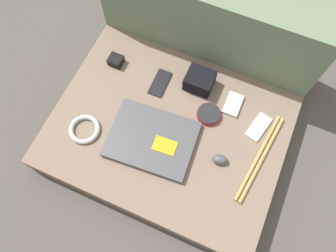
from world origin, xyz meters
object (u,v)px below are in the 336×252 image
(speaker_puck, at_px, (209,114))
(camera_pouch, at_px, (200,81))
(charger_brick, at_px, (116,60))
(phone_silver, at_px, (233,104))
(phone_black, at_px, (259,127))
(laptop, at_px, (152,139))
(phone_small, at_px, (160,83))
(computer_mouse, at_px, (220,160))

(speaker_puck, distance_m, camera_pouch, 0.15)
(charger_brick, bearing_deg, phone_silver, 1.22)
(speaker_puck, relative_size, phone_black, 0.75)
(laptop, distance_m, camera_pouch, 0.32)
(speaker_puck, distance_m, phone_silver, 0.11)
(speaker_puck, bearing_deg, laptop, -130.83)
(phone_silver, relative_size, phone_small, 0.82)
(phone_silver, bearing_deg, charger_brick, -179.13)
(laptop, xyz_separation_m, speaker_puck, (0.17, 0.19, -0.00))
(laptop, distance_m, phone_small, 0.26)
(phone_small, height_order, camera_pouch, camera_pouch)
(phone_silver, relative_size, camera_pouch, 0.91)
(camera_pouch, bearing_deg, phone_small, -158.81)
(speaker_puck, relative_size, charger_brick, 1.66)
(laptop, distance_m, phone_silver, 0.37)
(speaker_puck, bearing_deg, phone_silver, 48.42)
(phone_silver, distance_m, phone_small, 0.32)
(laptop, relative_size, camera_pouch, 3.05)
(phone_black, height_order, phone_small, phone_black)
(laptop, height_order, charger_brick, charger_brick)
(laptop, distance_m, speaker_puck, 0.25)
(laptop, bearing_deg, camera_pouch, 71.43)
(speaker_puck, distance_m, charger_brick, 0.47)
(computer_mouse, xyz_separation_m, speaker_puck, (-0.11, 0.16, -0.01))
(computer_mouse, bearing_deg, charger_brick, 141.01)
(computer_mouse, bearing_deg, phone_small, 131.63)
(computer_mouse, distance_m, phone_black, 0.22)
(laptop, height_order, speaker_puck, laptop)
(computer_mouse, distance_m, camera_pouch, 0.34)
(phone_silver, relative_size, phone_black, 0.80)
(laptop, height_order, camera_pouch, camera_pouch)
(camera_pouch, bearing_deg, laptop, -104.14)
(laptop, bearing_deg, charger_brick, 133.53)
(phone_small, bearing_deg, laptop, -73.65)
(charger_brick, bearing_deg, laptop, -42.04)
(computer_mouse, relative_size, speaker_puck, 0.68)
(computer_mouse, relative_size, phone_silver, 0.63)
(computer_mouse, relative_size, phone_black, 0.51)
(camera_pouch, xyz_separation_m, charger_brick, (-0.37, -0.04, -0.02))
(laptop, height_order, phone_black, laptop)
(phone_small, bearing_deg, camera_pouch, 20.29)
(laptop, relative_size, phone_black, 2.67)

